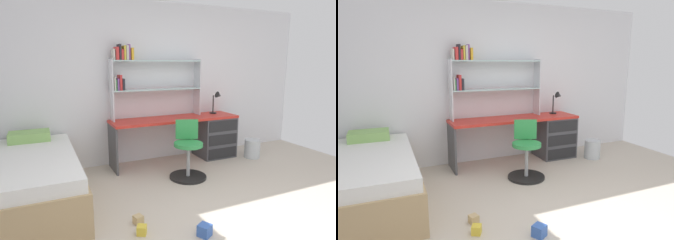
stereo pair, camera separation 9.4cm
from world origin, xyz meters
The scene contains 10 objects.
room_shell centered at (-1.25, 1.27, 1.27)m, with size 5.78×6.20×2.54m.
desk centered at (0.83, 2.31, 0.41)m, with size 2.10×0.54×0.73m.
bookshelf_hutch centered at (-0.19, 2.46, 1.41)m, with size 1.48×0.22×1.13m.
desk_lamp centered at (1.10, 2.37, 0.98)m, with size 0.20×0.17×0.38m.
swivel_chair centered at (0.13, 1.63, 0.32)m, with size 0.52×0.52×0.80m.
bed_platform centered at (-1.86, 1.63, 0.29)m, with size 1.02×1.91×0.70m.
waste_bin centered at (1.55, 1.94, 0.16)m, with size 0.26×0.26×0.31m, color silver.
toy_block_yellow_0 centered at (-0.93, 0.57, 0.04)m, with size 0.09×0.09×0.09m, color gold.
toy_block_natural_1 centered at (-0.90, 0.76, 0.04)m, with size 0.09×0.09×0.09m, color tan.
toy_block_blue_2 centered at (-0.41, 0.30, 0.06)m, with size 0.11×0.11×0.11m, color #3860B7.
Camera 2 is at (-1.65, -1.82, 1.59)m, focal length 30.95 mm.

